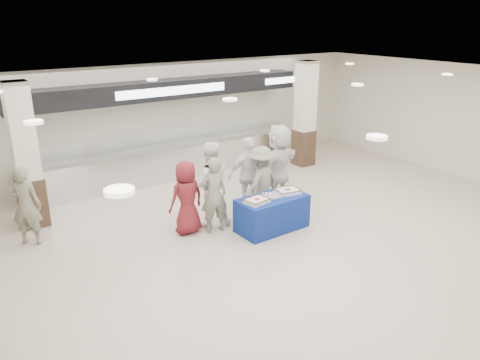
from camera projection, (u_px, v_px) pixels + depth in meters
ground at (293, 249)px, 9.42m from camera, size 14.00×14.00×0.00m
serving_line at (170, 139)px, 13.23m from camera, size 8.70×0.85×2.80m
column_left at (26, 160)px, 10.04m from camera, size 0.55×0.55×3.20m
column_right at (305, 116)px, 14.31m from camera, size 0.55×0.55×3.20m
display_table at (272, 213)px, 10.20m from camera, size 1.57×0.82×0.75m
sheet_cake_left at (257, 200)px, 9.77m from camera, size 0.53×0.45×0.10m
sheet_cake_right at (288, 191)px, 10.30m from camera, size 0.58×0.49×0.10m
cupcake_tray at (271, 196)px, 10.06m from camera, size 0.44×0.38×0.06m
civilian_maroon at (187, 198)px, 9.91m from camera, size 0.81×0.55×1.60m
soldier_a at (214, 195)px, 9.96m from camera, size 0.67×0.49×1.68m
chef_tall at (210, 185)px, 10.21m from camera, size 1.10×0.96×1.93m
chef_short at (249, 175)px, 11.02m from camera, size 1.13×0.64×1.81m
soldier_b at (261, 182)px, 10.68m from camera, size 1.22×0.88×1.70m
civilian_white at (278, 164)px, 11.46m from camera, size 1.95×1.09×2.01m
soldier_bg at (26, 206)px, 9.41m from camera, size 0.73×0.67×1.68m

